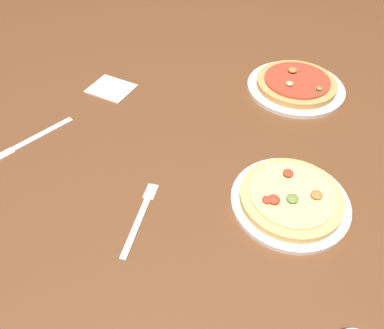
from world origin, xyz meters
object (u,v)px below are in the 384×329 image
Objects in this scene: pizza_plate_far at (296,85)px; knife_right at (32,139)px; napkin_folded at (111,88)px; fork_left at (140,216)px; pizza_plate_near at (291,199)px.

pizza_plate_far is 0.77m from knife_right.
napkin_folded is 0.64× the size of fork_left.
pizza_plate_near is at bearing -100.98° from pizza_plate_far.
pizza_plate_near is 2.05× the size of napkin_folded.
pizza_plate_near is 0.33m from fork_left.
knife_right is at bearing -125.17° from napkin_folded.
pizza_plate_far reaches higher than fork_left.
pizza_plate_near is at bearing 8.04° from fork_left.
fork_left is (-0.33, -0.05, -0.01)m from pizza_plate_near.
pizza_plate_far is at bearing 49.88° from fork_left.
pizza_plate_near is at bearing -16.73° from knife_right.
napkin_folded is (-0.48, 0.43, -0.01)m from pizza_plate_near.
knife_right is (-0.73, -0.25, -0.01)m from pizza_plate_far.
pizza_plate_near reaches higher than napkin_folded.
fork_left is at bearing -171.96° from pizza_plate_near.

